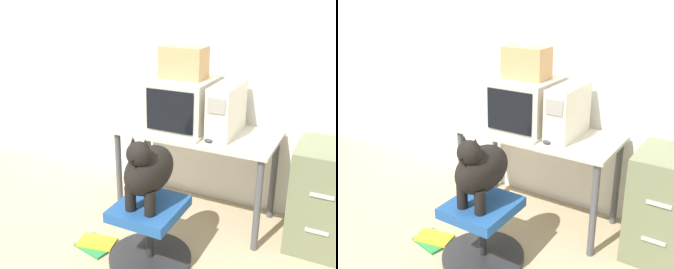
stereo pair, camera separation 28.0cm
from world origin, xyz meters
TOP-DOWN VIEW (x-y plane):
  - ground_plane at (0.00, 0.00)m, footprint 12.00×12.00m
  - wall_back at (0.00, 0.66)m, footprint 8.00×0.05m
  - desk at (0.00, 0.30)m, footprint 1.26×0.59m
  - crt_monitor at (-0.13, 0.31)m, footprint 0.46×0.49m
  - pc_tower at (0.23, 0.33)m, footprint 0.17×0.47m
  - keyboard at (-0.10, 0.08)m, footprint 0.43×0.14m
  - computer_mouse at (0.18, 0.10)m, footprint 0.07×0.04m
  - office_chair at (-0.04, -0.40)m, footprint 0.58×0.58m
  - dog at (-0.04, -0.41)m, footprint 0.26×0.47m
  - filing_cabinet at (0.98, 0.34)m, footprint 0.44×0.51m
  - cardboard_box at (-0.13, 0.32)m, footprint 0.34×0.21m
  - book_stack_floor at (-0.47, -0.44)m, footprint 0.30×0.25m

SIDE VIEW (x-z plane):
  - ground_plane at x=0.00m, z-range 0.00..0.00m
  - book_stack_floor at x=-0.47m, z-range 0.00..0.04m
  - office_chair at x=-0.04m, z-range -0.01..0.44m
  - filing_cabinet at x=0.98m, z-range 0.00..0.77m
  - desk at x=0.00m, z-range 0.27..1.02m
  - dog at x=-0.04m, z-range 0.45..0.96m
  - keyboard at x=-0.10m, z-range 0.75..0.78m
  - computer_mouse at x=0.18m, z-range 0.75..0.78m
  - pc_tower at x=0.23m, z-range 0.75..1.14m
  - crt_monitor at x=-0.13m, z-range 0.75..1.15m
  - cardboard_box at x=-0.13m, z-range 1.15..1.39m
  - wall_back at x=0.00m, z-range 0.00..2.60m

